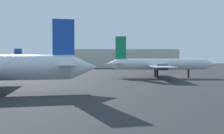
% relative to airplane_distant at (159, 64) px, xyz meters
% --- Properties ---
extents(airplane_distant, '(28.86, 27.22, 10.80)m').
position_rel_airplane_distant_xyz_m(airplane_distant, '(0.00, 0.00, 0.00)').
color(airplane_distant, silver).
rests_on(airplane_distant, ground_plane).
extents(terminal_building, '(63.50, 25.56, 10.62)m').
position_rel_airplane_distant_xyz_m(terminal_building, '(-5.93, 81.76, 1.79)').
color(terminal_building, beige).
rests_on(terminal_building, ground_plane).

